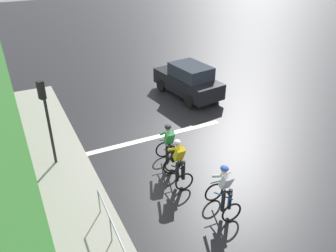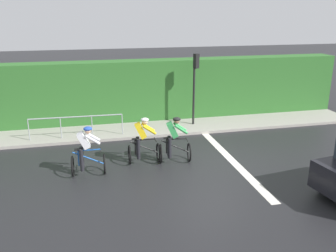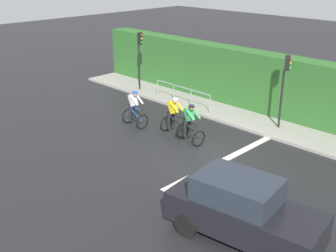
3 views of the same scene
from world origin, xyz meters
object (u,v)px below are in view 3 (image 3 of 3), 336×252
object	(u,v)px
cyclist_lead	(134,109)
traffic_light_far_junction	(140,53)
car_black	(242,210)
traffic_light_near_crossing	(285,81)
cyclist_second	(174,116)
pedestrian_railing_kerbside	(182,91)
cyclist_mid	(190,124)

from	to	relation	value
cyclist_lead	traffic_light_far_junction	bearing A→B (deg)	45.54
car_black	traffic_light_near_crossing	distance (m)	8.44
cyclist_lead	cyclist_second	bearing A→B (deg)	-73.80
car_black	traffic_light_near_crossing	size ratio (longest dim) A/B	1.29
cyclist_lead	pedestrian_railing_kerbside	xyz separation A→B (m)	(3.54, 0.35, 0.00)
cyclist_lead	cyclist_second	world-z (taller)	same
cyclist_second	cyclist_lead	bearing A→B (deg)	106.20
traffic_light_near_crossing	pedestrian_railing_kerbside	distance (m)	5.53
cyclist_mid	car_black	xyz separation A→B (m)	(-3.78, -5.31, 0.08)
cyclist_second	traffic_light_far_junction	distance (m)	6.75
car_black	traffic_light_far_junction	bearing A→B (deg)	59.53
cyclist_mid	traffic_light_near_crossing	bearing A→B (deg)	-26.70
traffic_light_near_crossing	traffic_light_far_junction	world-z (taller)	same
cyclist_lead	cyclist_second	xyz separation A→B (m)	(0.56, -1.93, 0.00)
traffic_light_far_junction	cyclist_lead	bearing A→B (deg)	-134.46
cyclist_second	car_black	bearing A→B (deg)	-121.72
traffic_light_near_crossing	pedestrian_railing_kerbside	size ratio (longest dim) A/B	0.88
cyclist_lead	cyclist_mid	bearing A→B (deg)	-82.67
car_black	cyclist_lead	bearing A→B (deg)	67.84
cyclist_lead	car_black	xyz separation A→B (m)	(-3.39, -8.32, 0.08)
car_black	traffic_light_far_junction	world-z (taller)	traffic_light_far_junction
pedestrian_railing_kerbside	cyclist_lead	bearing A→B (deg)	-174.30
cyclist_second	traffic_light_near_crossing	world-z (taller)	traffic_light_near_crossing
traffic_light_near_crossing	cyclist_mid	bearing A→B (deg)	153.30
cyclist_second	traffic_light_near_crossing	distance (m)	4.95
traffic_light_far_junction	car_black	bearing A→B (deg)	-120.47
cyclist_lead	cyclist_mid	distance (m)	3.04
cyclist_mid	traffic_light_far_junction	size ratio (longest dim) A/B	0.50
cyclist_mid	car_black	distance (m)	6.52
cyclist_second	car_black	world-z (taller)	car_black
traffic_light_near_crossing	pedestrian_railing_kerbside	xyz separation A→B (m)	(-0.68, 5.30, -1.43)
cyclist_lead	pedestrian_railing_kerbside	size ratio (longest dim) A/B	0.44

